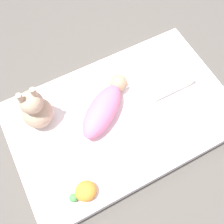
# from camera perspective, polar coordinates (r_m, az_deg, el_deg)

# --- Properties ---
(ground_plane) EXTENTS (12.00, 12.00, 0.00)m
(ground_plane) POSITION_cam_1_polar(r_m,az_deg,el_deg) (1.84, 1.98, -2.16)
(ground_plane) COLOR #514C47
(bed_mattress) EXTENTS (1.46, 0.92, 0.12)m
(bed_mattress) POSITION_cam_1_polar(r_m,az_deg,el_deg) (1.79, 2.04, -1.38)
(bed_mattress) COLOR white
(bed_mattress) RESTS_ON ground_plane
(burp_cloth) EXTENTS (0.25, 0.16, 0.02)m
(burp_cloth) POSITION_cam_1_polar(r_m,az_deg,el_deg) (1.85, 1.45, 6.98)
(burp_cloth) COLOR white
(burp_cloth) RESTS_ON bed_mattress
(swaddled_baby) EXTENTS (0.47, 0.39, 0.15)m
(swaddled_baby) POSITION_cam_1_polar(r_m,az_deg,el_deg) (1.67, -1.68, 1.11)
(swaddled_baby) COLOR pink
(swaddled_baby) RESTS_ON bed_mattress
(pillow) EXTENTS (0.32, 0.39, 0.10)m
(pillow) POSITION_cam_1_polar(r_m,az_deg,el_deg) (1.88, 10.27, 9.35)
(pillow) COLOR white
(pillow) RESTS_ON bed_mattress
(bunny_plush) EXTENTS (0.20, 0.20, 0.36)m
(bunny_plush) POSITION_cam_1_polar(r_m,az_deg,el_deg) (1.66, -16.25, 0.43)
(bunny_plush) COLOR tan
(bunny_plush) RESTS_ON bed_mattress
(turtle_plush) EXTENTS (0.17, 0.12, 0.08)m
(turtle_plush) POSITION_cam_1_polar(r_m,az_deg,el_deg) (1.55, -5.97, -16.86)
(turtle_plush) COLOR orange
(turtle_plush) RESTS_ON bed_mattress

